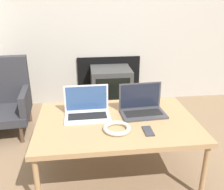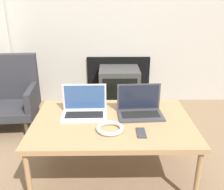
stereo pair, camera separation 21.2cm
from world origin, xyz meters
name	(u,v)px [view 1 (the left image)]	position (x,y,z in m)	size (l,w,h in m)	color
ground_plane	(119,182)	(0.00, 0.00, 0.00)	(14.00, 14.00, 0.00)	#7A6047
wall_back	(100,0)	(0.00, 1.66, 1.29)	(7.00, 0.08, 2.60)	#ADA89E
table	(117,124)	(0.00, 0.15, 0.43)	(1.19, 0.79, 0.46)	#9E7A51
laptop_left	(87,109)	(-0.22, 0.25, 0.51)	(0.35, 0.22, 0.23)	silver
laptop_right	(142,107)	(0.22, 0.25, 0.51)	(0.36, 0.23, 0.23)	#38383D
headphones	(117,129)	(-0.02, 0.00, 0.48)	(0.19, 0.19, 0.03)	beige
phone	(148,131)	(0.19, -0.05, 0.47)	(0.06, 0.13, 0.01)	#333338
tv	(111,88)	(0.10, 1.39, 0.26)	(0.48, 0.44, 0.52)	#383838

